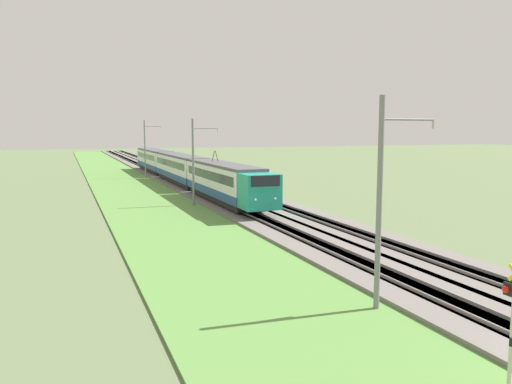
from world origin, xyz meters
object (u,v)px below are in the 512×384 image
Objects in this scene: catenary_mast_mid at (194,161)px; catenary_mast_far at (145,149)px; passenger_train at (180,167)px; catenary_mast_near at (381,202)px.

catenary_mast_mid is 29.40m from catenary_mast_far.
passenger_train is 7.24× the size of catenary_mast_mid.
catenary_mast_far reaches higher than catenary_mast_mid.
catenary_mast_far is at bearing 0.01° from catenary_mast_mid.
catenary_mast_far reaches higher than catenary_mast_near.
catenary_mast_near reaches higher than passenger_train.
catenary_mast_mid is 0.95× the size of catenary_mast_far.
passenger_train is 48.65m from catenary_mast_near.
passenger_train is 7.08× the size of catenary_mast_near.
catenary_mast_near is 1.02× the size of catenary_mast_mid.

